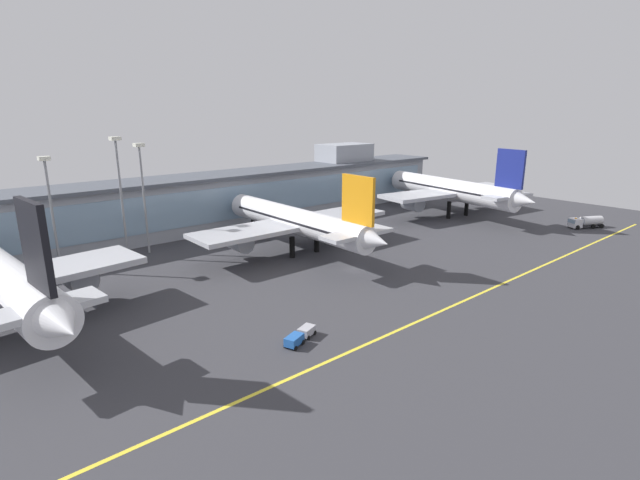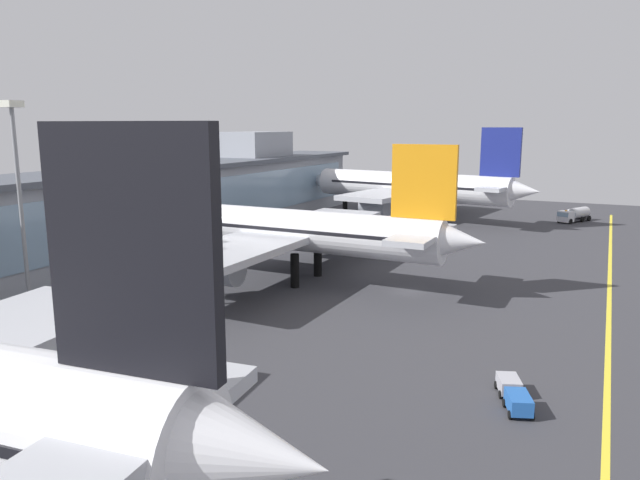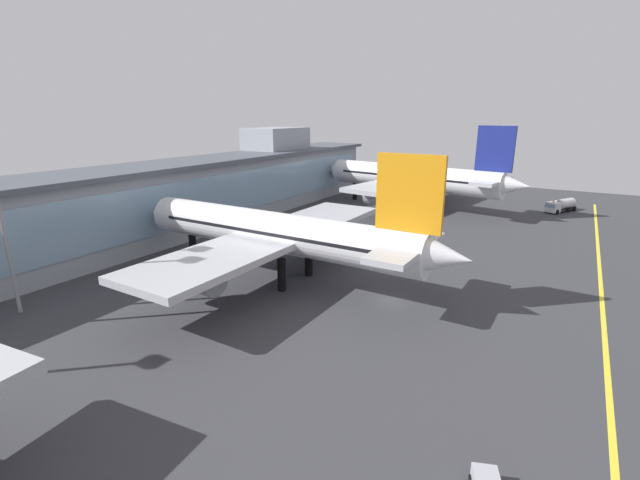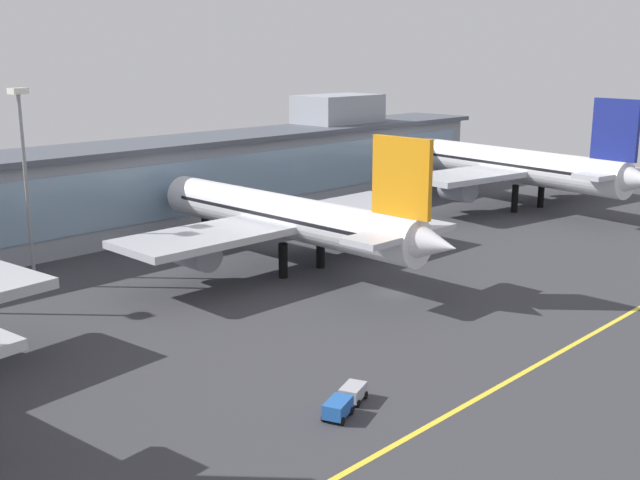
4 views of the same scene
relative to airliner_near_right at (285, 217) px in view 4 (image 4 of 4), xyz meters
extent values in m
plane|color=#38383D|center=(0.76, -16.35, -6.48)|extent=(203.26, 203.26, 0.00)
cube|color=yellow|center=(0.76, -38.35, -6.47)|extent=(162.61, 0.50, 0.01)
cube|color=#9399A3|center=(0.76, 30.14, -0.20)|extent=(145.19, 12.00, 12.56)
cube|color=#84A3BC|center=(0.76, 24.09, 0.43)|extent=(139.38, 0.20, 8.04)
cube|color=#4C515B|center=(0.76, 30.14, 6.48)|extent=(148.19, 14.00, 0.80)
cube|color=#9399A3|center=(44.31, 32.14, 9.08)|extent=(16.00, 10.00, 6.00)
cylinder|color=black|center=(-3.22, -2.95, -4.36)|extent=(1.10, 1.10, 4.24)
cylinder|color=black|center=(3.14, -3.03, -4.36)|extent=(1.10, 1.10, 4.24)
cylinder|color=black|center=(0.20, 16.41, -4.36)|extent=(1.10, 1.10, 4.24)
cylinder|color=white|center=(0.00, 0.38, 0.15)|extent=(5.81, 42.25, 5.30)
cone|color=white|center=(0.28, 23.07, 0.15)|extent=(5.09, 4.83, 5.04)
cone|color=white|center=(-0.27, -22.57, 0.55)|extent=(4.58, 5.89, 4.51)
cube|color=#84A3BC|center=(0.24, 19.79, 1.08)|extent=(4.02, 3.76, 1.59)
cube|color=black|center=(0.00, 0.38, 0.55)|extent=(5.78, 35.50, 0.42)
cube|color=#B7BAC1|center=(0.00, 0.38, -0.52)|extent=(44.36, 10.66, 0.85)
cylinder|color=#999EA8|center=(-12.36, 2.05, -2.61)|extent=(3.78, 5.53, 3.71)
cylinder|color=#999EA8|center=(12.41, 1.75, -2.61)|extent=(3.78, 5.53, 3.71)
cube|color=orange|center=(-0.22, -18.18, 7.04)|extent=(0.73, 7.60, 8.48)
cube|color=#B7BAC1|center=(-0.22, -18.18, 0.94)|extent=(14.21, 4.81, 0.68)
cylinder|color=black|center=(50.97, -2.39, -4.15)|extent=(1.10, 1.10, 4.66)
cylinder|color=black|center=(57.89, -3.46, -4.15)|extent=(1.10, 1.10, 4.66)
cylinder|color=black|center=(57.44, 16.54, -4.15)|extent=(1.10, 1.10, 4.66)
cylinder|color=white|center=(54.95, 0.46, 0.81)|extent=(12.31, 43.20, 5.83)
cone|color=white|center=(58.49, 23.34, 0.81)|extent=(6.28, 6.03, 5.54)
cone|color=white|center=(51.37, -22.71, 1.25)|extent=(5.88, 7.10, 4.96)
cube|color=#84A3BC|center=(57.96, 19.92, 1.83)|extent=(4.95, 4.70, 1.75)
cube|color=black|center=(54.95, 0.46, 1.25)|extent=(11.32, 36.44, 0.47)
cube|color=#B7BAC1|center=(54.95, 0.46, 0.08)|extent=(44.44, 16.79, 0.93)
cylinder|color=#999EA8|center=(43.18, 3.84, -2.22)|extent=(4.88, 6.12, 4.08)
cylinder|color=#999EA8|center=(67.19, 0.13, -2.22)|extent=(4.88, 6.12, 4.08)
cube|color=navy|center=(52.07, -18.15, 8.39)|extent=(1.87, 7.72, 9.33)
cube|color=#B7BAC1|center=(52.07, -18.15, 1.68)|extent=(14.44, 6.78, 0.75)
cylinder|color=black|center=(-26.34, -33.76, -6.18)|extent=(0.63, 0.40, 0.60)
cylinder|color=black|center=(-26.87, -32.35, -6.18)|extent=(0.63, 0.40, 0.60)
cylinder|color=black|center=(-24.64, -33.12, -6.18)|extent=(0.63, 0.40, 0.60)
cylinder|color=black|center=(-25.17, -31.71, -6.18)|extent=(0.63, 0.40, 0.60)
cube|color=#235BB2|center=(-25.76, -32.74, -5.63)|extent=(2.96, 2.32, 1.10)
cylinder|color=black|center=(-23.38, -32.65, -6.18)|extent=(0.63, 0.38, 0.60)
cylinder|color=black|center=(-23.90, -31.24, -6.18)|extent=(0.63, 0.38, 0.60)
cylinder|color=black|center=(-21.80, -32.06, -6.18)|extent=(0.63, 0.38, 0.60)
cylinder|color=black|center=(-22.33, -30.65, -6.18)|extent=(0.63, 0.38, 0.60)
cube|color=#A8A8B2|center=(-22.85, -31.65, -5.68)|extent=(2.77, 2.25, 1.00)
cube|color=#2D2D33|center=(-24.26, -32.18, -6.03)|extent=(0.60, 0.30, 0.08)
cylinder|color=gray|center=(-23.75, 19.13, 4.36)|extent=(0.44, 0.44, 21.69)
cube|color=silver|center=(-23.75, 19.13, 15.56)|extent=(1.80, 1.80, 0.70)
camera|label=1|loc=(-58.58, -75.86, 22.17)|focal=26.70mm
camera|label=2|loc=(-66.69, -37.11, 13.32)|focal=33.50mm
camera|label=3|loc=(-45.59, -33.66, 15.36)|focal=24.49mm
camera|label=4|loc=(-64.76, -68.66, 19.91)|focal=43.77mm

